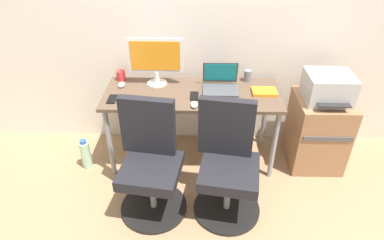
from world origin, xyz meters
TOP-DOWN VIEW (x-y plane):
  - ground_plane at (0.00, 0.00)m, footprint 5.28×5.28m
  - back_wall at (0.00, 0.38)m, footprint 4.40×0.04m
  - desk at (0.00, 0.00)m, footprint 1.53×0.60m
  - office_chair_left at (-0.31, -0.60)m, footprint 0.54×0.54m
  - office_chair_right at (0.29, -0.60)m, footprint 0.54×0.54m
  - side_cabinet at (1.16, -0.01)m, footprint 0.47×0.51m
  - printer at (1.16, -0.01)m, footprint 0.38×0.40m
  - water_bottle_on_floor at (-0.99, -0.17)m, footprint 0.09×0.09m
  - desktop_monitor at (-0.32, 0.16)m, footprint 0.48×0.18m
  - open_laptop at (0.25, 0.08)m, footprint 0.31×0.27m
  - keyboard_by_monitor at (-0.33, -0.22)m, footprint 0.34×0.12m
  - keyboard_by_laptop at (0.28, -0.22)m, footprint 0.34×0.12m
  - mouse_by_monitor at (0.02, -0.23)m, footprint 0.06×0.10m
  - mouse_by_laptop at (-0.64, 0.10)m, footprint 0.06×0.10m
  - coffee_mug at (-0.67, 0.23)m, footprint 0.08×0.08m
  - pen_cup at (0.51, 0.24)m, footprint 0.07×0.07m
  - phone_near_laptop at (0.02, -0.07)m, footprint 0.07×0.14m
  - phone_near_monitor at (-0.67, -0.14)m, footprint 0.07×0.14m
  - notebook at (0.63, 0.01)m, footprint 0.21×0.15m

SIDE VIEW (x-z plane):
  - ground_plane at x=0.00m, z-range 0.00..0.00m
  - water_bottle_on_floor at x=-0.99m, z-range -0.01..0.30m
  - side_cabinet at x=1.16m, z-range 0.00..0.68m
  - office_chair_left at x=-0.31m, z-range -0.05..0.89m
  - office_chair_right at x=0.29m, z-range -0.05..0.89m
  - desk at x=0.00m, z-range 0.29..1.01m
  - phone_near_laptop at x=0.02m, z-range 0.73..0.74m
  - phone_near_monitor at x=-0.67m, z-range 0.73..0.74m
  - keyboard_by_monitor at x=-0.33m, z-range 0.73..0.74m
  - keyboard_by_laptop at x=0.28m, z-range 0.73..0.74m
  - notebook at x=0.63m, z-range 0.73..0.75m
  - mouse_by_monitor at x=0.02m, z-range 0.73..0.76m
  - mouse_by_laptop at x=-0.64m, z-range 0.73..0.76m
  - coffee_mug at x=-0.67m, z-range 0.73..0.82m
  - pen_cup at x=0.51m, z-range 0.73..0.83m
  - open_laptop at x=0.25m, z-range 0.67..0.89m
  - printer at x=1.16m, z-range 0.68..0.92m
  - desktop_monitor at x=-0.32m, z-range 0.76..1.19m
  - back_wall at x=0.00m, z-range 0.00..2.60m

